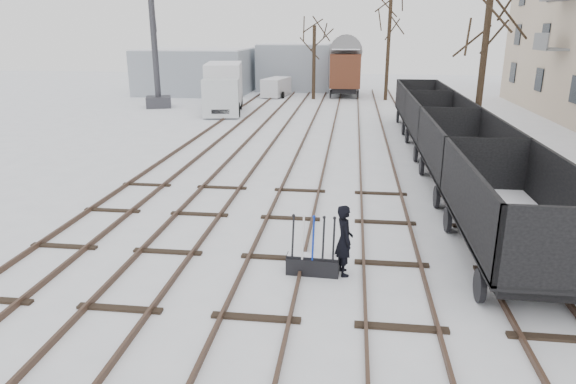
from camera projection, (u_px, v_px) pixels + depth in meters
The scene contains 17 objects.
ground at pixel (277, 259), 13.60m from camera, with size 120.00×120.00×0.00m, color white.
tracks at pixel (315, 146), 26.51m from camera, with size 13.90×52.00×0.16m.
shed_left at pixel (196, 71), 48.57m from camera, with size 10.00×8.00×4.10m.
shed_right at pixel (295, 67), 51.22m from camera, with size 7.00×6.00×4.50m.
ground_frame at pixel (313, 263), 12.68m from camera, with size 1.32×0.48×1.49m.
worker at pixel (344, 240), 12.50m from camera, with size 0.66×0.43×1.80m, color black.
freight_wagon_a at pixel (513, 227), 13.01m from camera, with size 2.62×6.54×2.67m.
freight_wagon_b at pixel (463, 164), 19.06m from camera, with size 2.62×6.54×2.67m.
freight_wagon_c at pixel (437, 132), 25.12m from camera, with size 2.62×6.54×2.67m.
freight_wagon_d at pixel (421, 112), 31.17m from camera, with size 2.62×6.54×2.67m.
box_van_wagon at pixel (345, 69), 46.04m from camera, with size 2.97×5.52×4.19m.
lorry at pixel (223, 87), 37.45m from camera, with size 3.39×7.88×3.46m.
panel_van at pixel (276, 87), 46.11m from camera, with size 2.36×4.02×1.66m.
crane at pixel (158, 75), 39.55m from camera, with size 2.37×5.58×9.35m.
tree_near at pixel (481, 80), 23.38m from camera, with size 0.30×0.30×7.18m, color black.
tree_far_left at pixel (314, 63), 43.83m from camera, with size 0.30×0.30×6.15m, color black.
tree_far_right at pixel (388, 49), 42.91m from camera, with size 0.30×0.30×8.52m, color black.
Camera 1 is at (1.85, -12.29, 5.80)m, focal length 32.00 mm.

